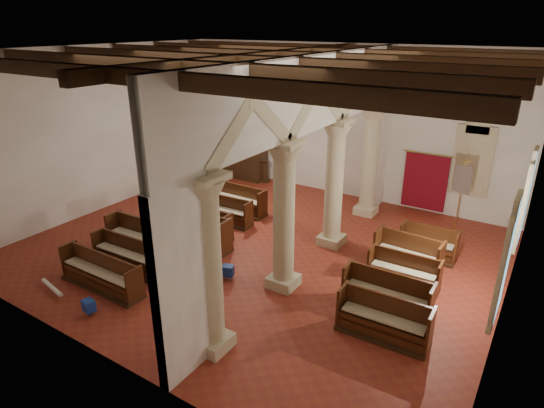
{
  "coord_description": "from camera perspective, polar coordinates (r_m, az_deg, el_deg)",
  "views": [
    {
      "loc": [
        7.31,
        -10.69,
        6.74
      ],
      "look_at": [
        0.16,
        0.5,
        1.39
      ],
      "focal_mm": 30.0,
      "sensor_mm": 36.0,
      "label": 1
    }
  ],
  "objects": [
    {
      "name": "aisle_pew_1",
      "position": [
        11.78,
        14.13,
        -11.61
      ],
      "size": [
        2.19,
        0.73,
        1.06
      ],
      "rotation": [
        0.0,
        0.0,
        0.01
      ],
      "color": "#362211",
      "rests_on": "floor"
    },
    {
      "name": "nave_pew_2",
      "position": [
        14.45,
        -15.36,
        -5.02
      ],
      "size": [
        2.92,
        0.86,
        1.15
      ],
      "rotation": [
        0.0,
        0.0,
        0.03
      ],
      "color": "#362211",
      "rests_on": "floor"
    },
    {
      "name": "window_right_a",
      "position": [
        10.26,
        27.31,
        -6.98
      ],
      "size": [
        0.03,
        1.0,
        2.2
      ],
      "primitive_type": "cube",
      "color": "#347557",
      "rests_on": "wall_right"
    },
    {
      "name": "aisle_pew_3",
      "position": [
        13.66,
        16.57,
        -6.76
      ],
      "size": [
        1.92,
        0.85,
        1.14
      ],
      "rotation": [
        0.0,
        0.0,
        -0.05
      ],
      "color": "#362211",
      "rests_on": "floor"
    },
    {
      "name": "nave_pew_5",
      "position": [
        16.5,
        -6.68,
        -1.11
      ],
      "size": [
        2.64,
        0.77,
        0.96
      ],
      "rotation": [
        0.0,
        0.0,
        0.05
      ],
      "color": "#362211",
      "rests_on": "floor"
    },
    {
      "name": "window_back",
      "position": [
        17.43,
        23.87,
        4.96
      ],
      "size": [
        1.0,
        0.03,
        2.2
      ],
      "primitive_type": "cube",
      "color": "#347557",
      "rests_on": "wall_back"
    },
    {
      "name": "aisle_pew_0",
      "position": [
        10.96,
        13.77,
        -14.45
      ],
      "size": [
        2.12,
        0.75,
        1.03
      ],
      "rotation": [
        0.0,
        0.0,
        0.03
      ],
      "color": "#362211",
      "rests_on": "floor"
    },
    {
      "name": "pipe_organ",
      "position": [
        20.75,
        -3.44,
        6.92
      ],
      "size": [
        2.1,
        0.85,
        4.4
      ],
      "color": "#362211",
      "rests_on": "floor"
    },
    {
      "name": "dossal_curtain",
      "position": [
        17.93,
        18.66,
        2.65
      ],
      "size": [
        1.8,
        0.07,
        2.17
      ],
      "color": "maroon",
      "rests_on": "floor"
    },
    {
      "name": "aisle_pew_2",
      "position": [
        12.97,
        16.11,
        -8.66
      ],
      "size": [
        1.93,
        0.68,
        0.96
      ],
      "rotation": [
        0.0,
        0.0,
        0.02
      ],
      "color": "#362211",
      "rests_on": "floor"
    },
    {
      "name": "hymnal_box_a",
      "position": [
        12.29,
        -22.01,
        -11.75
      ],
      "size": [
        0.33,
        0.29,
        0.3
      ],
      "primitive_type": "cube",
      "rotation": [
        0.0,
        0.0,
        -0.17
      ],
      "color": "navy",
      "rests_on": "floor"
    },
    {
      "name": "tube_heater_a",
      "position": [
        13.62,
        -25.9,
        -9.39
      ],
      "size": [
        1.11,
        0.31,
        0.11
      ],
      "primitive_type": "cylinder",
      "rotation": [
        0.0,
        1.57,
        -0.18
      ],
      "color": "white",
      "rests_on": "floor"
    },
    {
      "name": "nave_pew_6",
      "position": [
        17.32,
        -4.7,
        0.2
      ],
      "size": [
        2.64,
        0.75,
        1.04
      ],
      "rotation": [
        0.0,
        0.0,
        -0.02
      ],
      "color": "#362211",
      "rests_on": "floor"
    },
    {
      "name": "arcade",
      "position": [
        12.44,
        5.17,
        7.07
      ],
      "size": [
        0.9,
        11.9,
        6.0
      ],
      "color": "#C5BA93",
      "rests_on": "floor"
    },
    {
      "name": "wall_front",
      "position": [
        9.46,
        -22.63,
        -3.14
      ],
      "size": [
        14.0,
        0.02,
        6.0
      ],
      "primitive_type": "cube",
      "color": "white",
      "rests_on": "floor"
    },
    {
      "name": "wall_left",
      "position": [
        18.25,
        -20.45,
        8.76
      ],
      "size": [
        0.02,
        12.0,
        6.0
      ],
      "primitive_type": "cube",
      "color": "white",
      "rests_on": "floor"
    },
    {
      "name": "nave_pew_3",
      "position": [
        14.99,
        -10.82,
        -3.56
      ],
      "size": [
        3.33,
        0.86,
        1.15
      ],
      "rotation": [
        0.0,
        0.0,
        0.03
      ],
      "color": "#362211",
      "rests_on": "floor"
    },
    {
      "name": "wall_right",
      "position": [
        11.33,
        29.01,
        -0.18
      ],
      "size": [
        0.02,
        12.0,
        6.0
      ],
      "primitive_type": "cube",
      "color": "white",
      "rests_on": "floor"
    },
    {
      "name": "nave_pew_1",
      "position": [
        13.9,
        -17.41,
        -6.65
      ],
      "size": [
        2.57,
        0.7,
        0.96
      ],
      "rotation": [
        0.0,
        0.0,
        0.02
      ],
      "color": "#362211",
      "rests_on": "floor"
    },
    {
      "name": "nave_pew_0",
      "position": [
        13.24,
        -20.62,
        -8.61
      ],
      "size": [
        2.72,
        0.66,
        0.97
      ],
      "rotation": [
        0.0,
        0.0,
        0.0
      ],
      "color": "#362211",
      "rests_on": "floor"
    },
    {
      "name": "hymnal_box_b",
      "position": [
        12.91,
        -5.55,
        -8.32
      ],
      "size": [
        0.38,
        0.35,
        0.31
      ],
      "primitive_type": "cube",
      "rotation": [
        0.0,
        0.0,
        0.38
      ],
      "color": "navy",
      "rests_on": "floor"
    },
    {
      "name": "hymnal_box_c",
      "position": [
        15.43,
        -6.69,
        -3.02
      ],
      "size": [
        0.39,
        0.34,
        0.33
      ],
      "primitive_type": "cube",
      "rotation": [
        0.0,
        0.0,
        0.24
      ],
      "color": "navy",
      "rests_on": "floor"
    },
    {
      "name": "window_right_b",
      "position": [
        13.96,
        29.27,
        0.05
      ],
      "size": [
        0.03,
        1.0,
        2.2
      ],
      "primitive_type": "cube",
      "color": "#347557",
      "rests_on": "wall_right"
    },
    {
      "name": "wall_back",
      "position": [
        18.6,
        8.87,
        10.1
      ],
      "size": [
        14.0,
        0.02,
        6.0
      ],
      "primitive_type": "cube",
      "color": "white",
      "rests_on": "floor"
    },
    {
      "name": "floor",
      "position": [
        14.6,
        -1.59,
        -5.55
      ],
      "size": [
        14.0,
        14.0,
        0.0
      ],
      "primitive_type": "plane",
      "color": "maroon",
      "rests_on": "ground"
    },
    {
      "name": "ceiling_beams",
      "position": [
        12.99,
        -1.87,
        17.88
      ],
      "size": [
        13.8,
        11.8,
        0.3
      ],
      "primitive_type": null,
      "color": "#362211",
      "rests_on": "wall_back"
    },
    {
      "name": "lectern",
      "position": [
        20.4,
        -0.89,
        3.97
      ],
      "size": [
        0.49,
        0.51,
        1.07
      ],
      "rotation": [
        0.0,
        0.0,
        0.21
      ],
      "color": "#391D12",
      "rests_on": "floor"
    },
    {
      "name": "aisle_pew_4",
      "position": [
        14.69,
        18.96,
        -5.17
      ],
      "size": [
        1.69,
        0.73,
        1.01
      ],
      "rotation": [
        0.0,
        0.0,
        0.03
      ],
      "color": "#362211",
      "rests_on": "floor"
    },
    {
      "name": "ceiling",
      "position": [
        12.97,
        -1.88,
        18.67
      ],
      "size": [
        14.0,
        14.0,
        0.0
      ],
      "primitive_type": "plane",
      "rotation": [
        3.14,
        0.0,
        0.0
      ],
      "color": "#331F11",
      "rests_on": "wall_back"
    },
    {
      "name": "tube_heater_b",
      "position": [
        14.01,
        -20.24,
        -7.54
      ],
      "size": [
        0.88,
        0.34,
        0.09
      ],
      "primitive_type": "cylinder",
      "rotation": [
        0.0,
        1.57,
        0.29
      ],
      "color": "white",
      "rests_on": "floor"
    },
    {
      "name": "nave_pew_4",
      "position": [
        15.67,
        -10.07,
        -2.56
      ],
      "size": [
        3.12,
        0.75,
        1.0
      ],
      "rotation": [
        0.0,
        0.0,
        0.03
      ],
      "color": "#362211",
      "rests_on": "floor"
    },
    {
      "name": "processional_banner",
      "position": [
        16.36,
        22.23,
        -0.93
      ],
      "size": [
        0.58,
        0.73,
        2.66
      ],
      "rotation": [
        0.0,
        0.0,
        -0.37
      ],
      "color": "#362211",
      "rests_on": "floor"
    }
  ]
}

